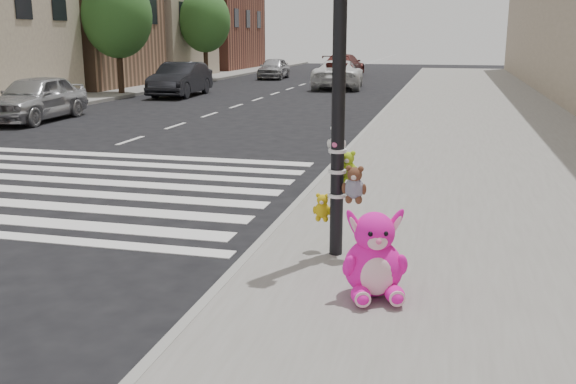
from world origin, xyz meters
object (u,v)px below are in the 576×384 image
(pink_bunny, at_px, (374,261))
(red_teddy, at_px, (386,274))
(car_white_near, at_px, (338,74))
(signal_pole, at_px, (341,124))
(car_silver_far, at_px, (35,98))
(car_dark_far, at_px, (180,79))

(pink_bunny, distance_m, red_teddy, 0.51)
(pink_bunny, bearing_deg, car_white_near, 82.70)
(signal_pole, relative_size, car_white_near, 0.74)
(pink_bunny, bearing_deg, car_silver_far, 117.76)
(car_dark_far, bearing_deg, red_teddy, -64.60)
(pink_bunny, xyz_separation_m, car_dark_far, (-11.66, 22.05, 0.25))
(car_silver_far, distance_m, car_white_near, 17.54)
(red_teddy, distance_m, car_silver_far, 17.63)
(car_silver_far, xyz_separation_m, car_dark_far, (1.07, 9.55, 0.03))
(car_silver_far, bearing_deg, car_white_near, 61.49)
(car_dark_far, distance_m, car_white_near, 9.00)
(car_silver_far, bearing_deg, pink_bunny, -47.72)
(signal_pole, relative_size, car_dark_far, 0.84)
(pink_bunny, bearing_deg, car_dark_far, 100.10)
(red_teddy, bearing_deg, pink_bunny, -96.79)
(pink_bunny, height_order, car_silver_far, car_silver_far)
(pink_bunny, height_order, red_teddy, pink_bunny)
(red_teddy, bearing_deg, signal_pole, 134.90)
(red_teddy, height_order, car_white_near, car_white_near)
(signal_pole, height_order, pink_bunny, signal_pole)
(signal_pole, xyz_separation_m, red_teddy, (0.67, -0.84, -1.53))
(signal_pole, distance_m, red_teddy, 1.87)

